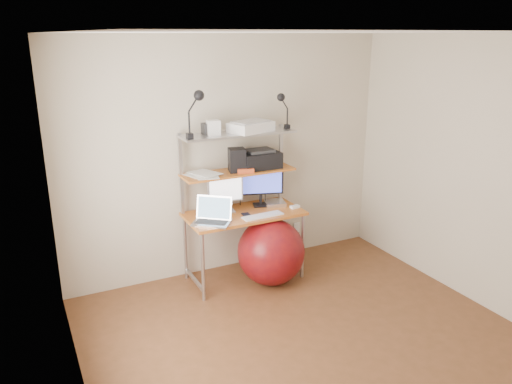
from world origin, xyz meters
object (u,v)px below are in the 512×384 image
monitor_black (261,183)px  printer (259,159)px  monitor_silver (225,191)px  laptop (213,217)px  exercise_ball (271,252)px

monitor_black → printer: (-0.01, 0.02, 0.26)m
monitor_black → printer: 0.26m
monitor_black → printer: size_ratio=1.16×
monitor_silver → laptop: (-0.23, -0.22, -0.17)m
laptop → printer: (0.64, 0.25, 0.45)m
monitor_black → printer: bearing=141.2°
monitor_silver → exercise_ball: bearing=-35.5°
monitor_silver → laptop: 0.36m
monitor_black → laptop: monitor_black is taller
monitor_black → printer: printer is taller
monitor_black → laptop: 0.71m
printer → monitor_black: bearing=-56.3°
exercise_ball → printer: bearing=82.3°
monitor_silver → laptop: bearing=-127.7°
laptop → exercise_ball: size_ratio=0.65×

